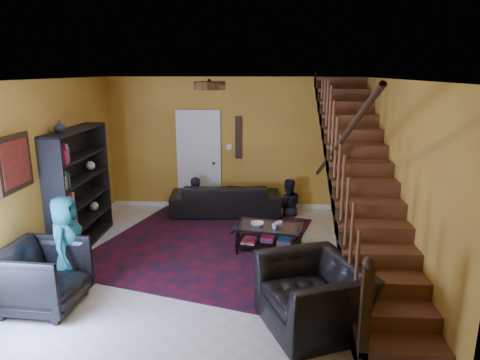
% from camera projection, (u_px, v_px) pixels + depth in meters
% --- Properties ---
extents(floor, '(5.50, 5.50, 0.00)m').
position_uv_depth(floor, '(219.00, 261.00, 6.75)').
color(floor, beige).
rests_on(floor, ground).
extents(room, '(5.50, 5.50, 5.50)m').
position_uv_depth(room, '(156.00, 227.00, 8.10)').
color(room, gold).
rests_on(room, ground).
extents(staircase, '(0.95, 5.02, 3.18)m').
position_uv_depth(staircase, '(361.00, 177.00, 6.28)').
color(staircase, brown).
rests_on(staircase, floor).
extents(bookshelf, '(0.35, 1.80, 2.00)m').
position_uv_depth(bookshelf, '(80.00, 190.00, 7.22)').
color(bookshelf, black).
rests_on(bookshelf, floor).
extents(door, '(0.82, 0.05, 2.05)m').
position_uv_depth(door, '(199.00, 162.00, 9.17)').
color(door, silver).
rests_on(door, floor).
extents(framed_picture, '(0.04, 0.74, 0.74)m').
position_uv_depth(framed_picture, '(14.00, 163.00, 5.58)').
color(framed_picture, maroon).
rests_on(framed_picture, room).
extents(wall_hanging, '(0.14, 0.03, 0.90)m').
position_uv_depth(wall_hanging, '(239.00, 138.00, 8.99)').
color(wall_hanging, black).
rests_on(wall_hanging, room).
extents(ceiling_fixture, '(0.40, 0.40, 0.10)m').
position_uv_depth(ceiling_fixture, '(209.00, 86.00, 5.29)').
color(ceiling_fixture, '#3F2814').
rests_on(ceiling_fixture, room).
extents(rug, '(4.09, 4.40, 0.02)m').
position_uv_depth(rug, '(202.00, 243.00, 7.44)').
color(rug, '#460C18').
rests_on(rug, floor).
extents(sofa, '(2.31, 1.05, 0.66)m').
position_uv_depth(sofa, '(226.00, 199.00, 8.90)').
color(sofa, black).
rests_on(sofa, floor).
extents(armchair_left, '(0.99, 0.97, 0.85)m').
position_uv_depth(armchair_left, '(43.00, 276.00, 5.34)').
color(armchair_left, black).
rests_on(armchair_left, floor).
extents(armchair_right, '(1.42, 1.50, 0.78)m').
position_uv_depth(armchair_right, '(313.00, 295.00, 4.97)').
color(armchair_right, black).
rests_on(armchair_right, floor).
extents(person_adult_a, '(0.49, 0.35, 1.23)m').
position_uv_depth(person_adult_a, '(196.00, 205.00, 9.02)').
color(person_adult_a, black).
rests_on(person_adult_a, sofa).
extents(person_adult_b, '(0.63, 0.51, 1.21)m').
position_uv_depth(person_adult_b, '(288.00, 207.00, 8.92)').
color(person_adult_b, black).
rests_on(person_adult_b, sofa).
extents(person_child, '(0.48, 0.69, 1.33)m').
position_uv_depth(person_child, '(67.00, 243.00, 5.75)').
color(person_child, '#1C696B').
rests_on(person_child, armchair_left).
extents(coffee_table, '(1.19, 0.84, 0.41)m').
position_uv_depth(coffee_table, '(268.00, 236.00, 7.16)').
color(coffee_table, black).
rests_on(coffee_table, floor).
extents(cup_a, '(0.16, 0.16, 0.09)m').
position_uv_depth(cup_a, '(279.00, 224.00, 7.06)').
color(cup_a, '#999999').
rests_on(cup_a, coffee_table).
extents(cup_b, '(0.10, 0.10, 0.09)m').
position_uv_depth(cup_b, '(275.00, 226.00, 6.96)').
color(cup_b, '#999999').
rests_on(cup_b, coffee_table).
extents(bowl, '(0.22, 0.22, 0.05)m').
position_uv_depth(bowl, '(257.00, 224.00, 7.11)').
color(bowl, '#999999').
rests_on(bowl, coffee_table).
extents(vase, '(0.18, 0.18, 0.19)m').
position_uv_depth(vase, '(60.00, 127.00, 6.45)').
color(vase, '#999999').
rests_on(vase, bookshelf).
extents(popcorn_bucket, '(0.16, 0.16, 0.15)m').
position_uv_depth(popcorn_bucket, '(44.00, 298.00, 5.48)').
color(popcorn_bucket, red).
rests_on(popcorn_bucket, rug).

